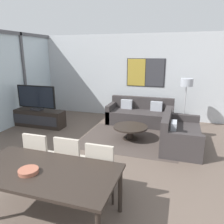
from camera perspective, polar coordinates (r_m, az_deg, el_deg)
The scene contains 13 objects.
wall_back at distance 7.60m, azimuth 4.70°, elevation 9.25°, with size 7.24×0.09×2.80m.
area_rug at distance 5.79m, azimuth 4.78°, elevation -7.01°, with size 2.48×1.98×0.01m.
tv_console at distance 7.07m, azimuth -18.75°, elevation -1.48°, with size 1.69×0.46×0.51m.
television at distance 6.92m, azimuth -19.19°, elevation 3.52°, with size 1.27×0.20×0.74m.
sofa_main at distance 7.02m, azimuth 7.41°, elevation -0.77°, with size 2.02×0.88×0.80m.
sofa_side at distance 5.50m, azimuth 16.78°, elevation -5.90°, with size 0.88×1.62×0.80m.
coffee_table at distance 5.70m, azimuth 4.83°, elevation -4.55°, with size 0.89×0.89×0.35m.
dining_table at distance 3.07m, azimuth -17.32°, elevation -15.30°, with size 1.94×0.97×0.73m.
dining_chair_left at distance 3.94m, azimuth -18.08°, elevation -10.66°, with size 0.46×0.46×0.93m.
dining_chair_centre at distance 3.67m, azimuth -10.59°, elevation -12.11°, with size 0.46×0.46×0.93m.
dining_chair_right at distance 3.41m, azimuth -2.50°, elevation -14.16°, with size 0.46×0.46×0.93m.
fruit_bowl at distance 3.02m, azimuth -21.00°, elevation -14.13°, with size 0.25×0.25×0.05m.
floor_lamp at distance 6.67m, azimuth 18.87°, elevation 6.38°, with size 0.35×0.35×1.48m.
Camera 1 is at (1.71, -1.30, 2.19)m, focal length 35.00 mm.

